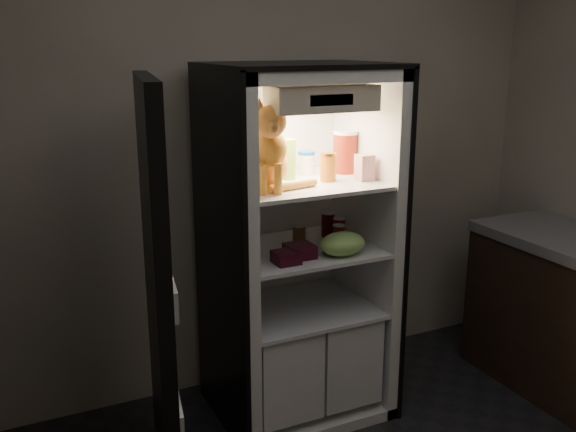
% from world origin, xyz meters
% --- Properties ---
extents(room_shell, '(3.60, 3.60, 3.60)m').
position_xyz_m(room_shell, '(0.00, 0.00, 1.62)').
color(room_shell, white).
rests_on(room_shell, floor).
extents(refrigerator, '(0.90, 0.72, 1.88)m').
position_xyz_m(refrigerator, '(0.00, 1.38, 0.79)').
color(refrigerator, white).
rests_on(refrigerator, floor).
extents(fridge_door, '(0.21, 0.87, 1.85)m').
position_xyz_m(fridge_door, '(-0.85, 0.95, 0.91)').
color(fridge_door, black).
rests_on(fridge_door, floor).
extents(tabby_cat, '(0.37, 0.44, 0.45)m').
position_xyz_m(tabby_cat, '(-0.23, 1.24, 1.46)').
color(tabby_cat, orange).
rests_on(tabby_cat, refrigerator).
extents(parmesan_shaker, '(0.08, 0.08, 0.21)m').
position_xyz_m(parmesan_shaker, '(-0.03, 1.40, 1.39)').
color(parmesan_shaker, '#227E27').
rests_on(parmesan_shaker, refrigerator).
extents(mayo_tub, '(0.09, 0.09, 0.12)m').
position_xyz_m(mayo_tub, '(0.10, 1.47, 1.35)').
color(mayo_tub, white).
rests_on(mayo_tub, refrigerator).
extents(salsa_jar, '(0.08, 0.08, 0.15)m').
position_xyz_m(salsa_jar, '(0.13, 1.27, 1.36)').
color(salsa_jar, maroon).
rests_on(salsa_jar, refrigerator).
extents(pepper_jar, '(0.13, 0.13, 0.23)m').
position_xyz_m(pepper_jar, '(0.31, 1.42, 1.40)').
color(pepper_jar, maroon).
rests_on(pepper_jar, refrigerator).
extents(cream_carton, '(0.08, 0.08, 0.13)m').
position_xyz_m(cream_carton, '(0.30, 1.20, 1.36)').
color(cream_carton, white).
rests_on(cream_carton, refrigerator).
extents(soda_can_a, '(0.07, 0.07, 0.13)m').
position_xyz_m(soda_can_a, '(0.22, 1.43, 1.01)').
color(soda_can_a, black).
rests_on(soda_can_a, refrigerator).
extents(soda_can_b, '(0.07, 0.07, 0.12)m').
position_xyz_m(soda_can_b, '(0.24, 1.35, 1.00)').
color(soda_can_b, black).
rests_on(soda_can_b, refrigerator).
extents(soda_can_c, '(0.07, 0.07, 0.12)m').
position_xyz_m(soda_can_c, '(0.17, 1.23, 1.00)').
color(soda_can_c, black).
rests_on(soda_can_c, refrigerator).
extents(condiment_jar, '(0.07, 0.07, 0.10)m').
position_xyz_m(condiment_jar, '(0.04, 1.41, 0.99)').
color(condiment_jar, '#543418').
rests_on(condiment_jar, refrigerator).
extents(grape_bag, '(0.24, 0.17, 0.12)m').
position_xyz_m(grape_bag, '(0.13, 1.12, 1.00)').
color(grape_bag, '#87C95E').
rests_on(grape_bag, refrigerator).
extents(berry_box_left, '(0.12, 0.12, 0.06)m').
position_xyz_m(berry_box_left, '(-0.18, 1.13, 0.97)').
color(berry_box_left, '#450B1D').
rests_on(berry_box_left, refrigerator).
extents(berry_box_right, '(0.13, 0.13, 0.07)m').
position_xyz_m(berry_box_right, '(-0.08, 1.18, 0.97)').
color(berry_box_right, '#450B1D').
rests_on(berry_box_right, refrigerator).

